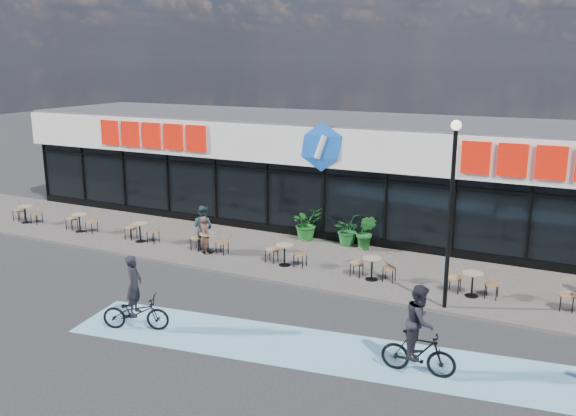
{
  "coord_description": "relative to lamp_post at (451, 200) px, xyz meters",
  "views": [
    {
      "loc": [
        9.04,
        -14.27,
        7.03
      ],
      "look_at": [
        0.19,
        3.5,
        2.15
      ],
      "focal_mm": 38.0,
      "sensor_mm": 36.0,
      "label": 1
    }
  ],
  "objects": [
    {
      "name": "bistro_set_3",
      "position": [
        -8.89,
        1.29,
        -2.7
      ],
      "size": [
        1.54,
        0.62,
        0.9
      ],
      "color": "tan",
      "rests_on": "sidewalk"
    },
    {
      "name": "potted_plant_mid",
      "position": [
        -4.71,
        4.41,
        -2.55
      ],
      "size": [
        1.22,
        1.32,
        1.21
      ],
      "primitive_type": "imported",
      "rotation": [
        0.0,
        0.0,
        1.86
      ],
      "color": "#1B6026",
      "rests_on": "sidewalk"
    },
    {
      "name": "bistro_set_1",
      "position": [
        -15.18,
        1.29,
        -2.7
      ],
      "size": [
        1.54,
        0.62,
        0.9
      ],
      "color": "tan",
      "rests_on": "sidewalk"
    },
    {
      "name": "patron_left",
      "position": [
        -8.94,
        1.08,
        -2.46
      ],
      "size": [
        0.6,
        0.51,
        1.41
      ],
      "primitive_type": "imported",
      "rotation": [
        0.0,
        0.0,
        2.75
      ],
      "color": "brown",
      "rests_on": "sidewalk"
    },
    {
      "name": "bistro_set_5",
      "position": [
        -2.6,
        1.29,
        -2.7
      ],
      "size": [
        1.54,
        0.62,
        0.9
      ],
      "color": "tan",
      "rests_on": "sidewalk"
    },
    {
      "name": "bistro_set_0",
      "position": [
        -18.33,
        1.29,
        -2.7
      ],
      "size": [
        1.54,
        0.62,
        0.9
      ],
      "color": "tan",
      "rests_on": "sidewalk"
    },
    {
      "name": "bistro_set_6",
      "position": [
        0.54,
        1.29,
        -2.7
      ],
      "size": [
        1.54,
        0.62,
        0.9
      ],
      "color": "tan",
      "rests_on": "sidewalk"
    },
    {
      "name": "potted_plant_right",
      "position": [
        -3.85,
        4.16,
        -2.5
      ],
      "size": [
        0.73,
        0.59,
        1.32
      ],
      "primitive_type": "imported",
      "rotation": [
        0.0,
        0.0,
        0.01
      ],
      "color": "#1E6A24",
      "rests_on": "sidewalk"
    },
    {
      "name": "cyclist_a",
      "position": [
        0.25,
        -3.92,
        -2.34
      ],
      "size": [
        1.74,
        0.86,
        2.15
      ],
      "color": "black",
      "rests_on": "ground"
    },
    {
      "name": "bistro_set_2",
      "position": [
        -12.04,
        1.29,
        -2.7
      ],
      "size": [
        1.54,
        0.62,
        0.9
      ],
      "color": "tan",
      "rests_on": "sidewalk"
    },
    {
      "name": "patron_right",
      "position": [
        -9.29,
        1.49,
        -2.32
      ],
      "size": [
        0.82,
        0.64,
        1.67
      ],
      "primitive_type": "imported",
      "rotation": [
        0.0,
        0.0,
        3.14
      ],
      "color": "#2D3D46",
      "rests_on": "sidewalk"
    },
    {
      "name": "ground",
      "position": [
        -5.8,
        -2.3,
        -3.26
      ],
      "size": [
        120.0,
        120.0,
        0.0
      ],
      "primitive_type": "plane",
      "color": "#28282B",
      "rests_on": "ground"
    },
    {
      "name": "potted_plant_left",
      "position": [
        -6.37,
        4.35,
        -2.5
      ],
      "size": [
        1.52,
        1.56,
        1.32
      ],
      "primitive_type": "imported",
      "rotation": [
        0.0,
        0.0,
        0.96
      ],
      "color": "#1D6721",
      "rests_on": "sidewalk"
    },
    {
      "name": "building",
      "position": [
        -5.8,
        7.63,
        -0.92
      ],
      "size": [
        30.6,
        6.57,
        4.75
      ],
      "color": "black",
      "rests_on": "ground"
    },
    {
      "name": "lamp_post",
      "position": [
        0.0,
        0.0,
        0.0
      ],
      "size": [
        0.28,
        0.28,
        5.34
      ],
      "color": "black",
      "rests_on": "sidewalk"
    },
    {
      "name": "bike_lane",
      "position": [
        -1.8,
        -3.8,
        -3.25
      ],
      "size": [
        14.17,
        4.13,
        0.01
      ],
      "primitive_type": "cube",
      "rotation": [
        0.0,
        0.0,
        0.14
      ],
      "color": "#75BCDE",
      "rests_on": "ground"
    },
    {
      "name": "cyclist_c",
      "position": [
        -7.08,
        -4.92,
        -2.59
      ],
      "size": [
        1.89,
        1.25,
        2.06
      ],
      "color": "black",
      "rests_on": "ground"
    },
    {
      "name": "bistro_set_4",
      "position": [
        -5.75,
        1.29,
        -2.7
      ],
      "size": [
        1.54,
        0.62,
        0.9
      ],
      "color": "tan",
      "rests_on": "sidewalk"
    },
    {
      "name": "sidewalk",
      "position": [
        -5.8,
        2.2,
        -3.21
      ],
      "size": [
        44.0,
        5.0,
        0.1
      ],
      "primitive_type": "cube",
      "color": "#625B57",
      "rests_on": "ground"
    }
  ]
}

